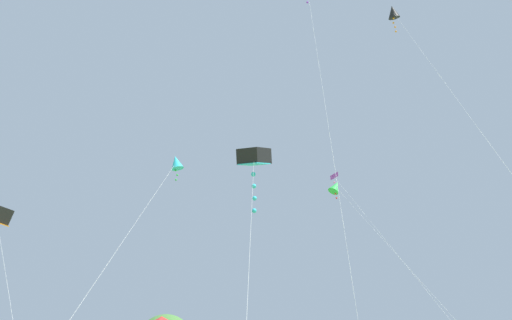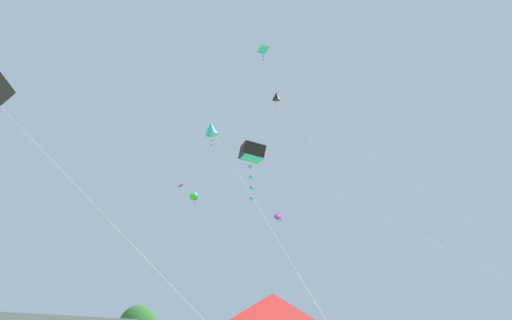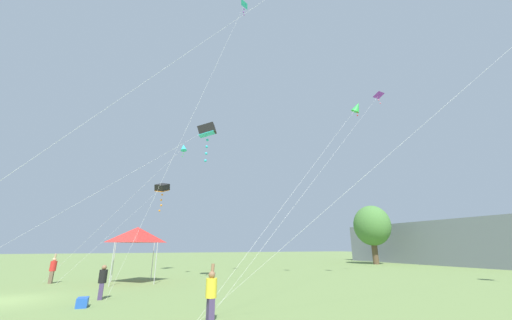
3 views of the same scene
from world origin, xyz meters
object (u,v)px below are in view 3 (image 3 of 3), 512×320
object	(u,v)px
person_yellow_shirt	(211,293)
kite_black_box_1	(207,131)
person_red_shirt	(53,269)
kite_cyan_diamond_5	(183,148)
kite_cyan_delta_4	(244,7)
kite_green_diamond_7	(357,107)
person_black_shirt	(102,281)
kite_black_box_3	(162,188)
kite_purple_delta_2	(377,96)
cooler_box	(82,302)
festival_tent	(137,235)

from	to	relation	value
person_yellow_shirt	kite_black_box_1	world-z (taller)	kite_black_box_1
person_red_shirt	kite_cyan_diamond_5	distance (m)	12.92
kite_black_box_1	kite_cyan_delta_4	world-z (taller)	kite_cyan_delta_4
person_red_shirt	kite_green_diamond_7	distance (m)	27.02
person_yellow_shirt	kite_cyan_diamond_5	xyz separation A→B (m)	(-13.73, 0.68, 9.93)
person_black_shirt	kite_black_box_3	world-z (taller)	kite_black_box_3
person_yellow_shirt	kite_purple_delta_2	distance (m)	23.90
kite_purple_delta_2	kite_black_box_3	distance (m)	23.83
kite_cyan_delta_4	kite_black_box_3	bearing A→B (deg)	-163.55
cooler_box	kite_cyan_diamond_5	size ratio (longest dim) A/B	0.06
kite_black_box_3	kite_purple_delta_2	bearing A→B (deg)	49.85
cooler_box	kite_green_diamond_7	world-z (taller)	kite_green_diamond_7
person_red_shirt	kite_green_diamond_7	bearing A→B (deg)	54.39
festival_tent	kite_black_box_1	bearing A→B (deg)	58.68
kite_black_box_3	kite_cyan_delta_4	size ratio (longest dim) A/B	0.40
person_black_shirt	kite_cyan_diamond_5	bearing A→B (deg)	-155.64
person_yellow_shirt	kite_black_box_1	bearing A→B (deg)	-5.98
festival_tent	kite_black_box_1	xyz separation A→B (m)	(2.58, 4.24, 8.09)
festival_tent	cooler_box	size ratio (longest dim) A/B	5.88
cooler_box	person_red_shirt	xyz separation A→B (m)	(-10.30, -3.17, 0.77)
person_black_shirt	cooler_box	bearing A→B (deg)	38.66
person_yellow_shirt	kite_green_diamond_7	world-z (taller)	kite_green_diamond_7
kite_black_box_3	kite_green_diamond_7	world-z (taller)	kite_green_diamond_7
kite_black_box_3	person_yellow_shirt	bearing A→B (deg)	0.23
kite_cyan_diamond_5	kite_black_box_3	bearing A→B (deg)	-174.22
cooler_box	kite_green_diamond_7	xyz separation A→B (m)	(-2.04, 18.81, 14.13)
kite_black_box_1	kite_black_box_3	xyz separation A→B (m)	(-10.91, -2.05, -2.85)
person_black_shirt	kite_cyan_delta_4	distance (m)	22.71
kite_black_box_1	kite_purple_delta_2	size ratio (longest dim) A/B	0.83
kite_purple_delta_2	kite_black_box_3	world-z (taller)	kite_purple_delta_2
cooler_box	person_red_shirt	distance (m)	10.81
kite_cyan_delta_4	person_yellow_shirt	bearing A→B (deg)	-26.96
cooler_box	person_black_shirt	xyz separation A→B (m)	(-1.77, 0.56, 0.67)
person_yellow_shirt	cooler_box	bearing A→B (deg)	47.55
festival_tent	person_yellow_shirt	distance (m)	13.44
kite_black_box_3	kite_cyan_diamond_5	size ratio (longest dim) A/B	0.82
festival_tent	kite_black_box_1	world-z (taller)	kite_black_box_1
kite_black_box_3	cooler_box	bearing A→B (deg)	-14.43
festival_tent	kite_purple_delta_2	xyz separation A→B (m)	(6.25, 19.48, 12.73)
festival_tent	person_black_shirt	size ratio (longest dim) A/B	2.43
festival_tent	person_red_shirt	bearing A→B (deg)	-110.63
person_red_shirt	kite_cyan_delta_4	xyz separation A→B (m)	(7.27, 11.48, 21.20)
kite_black_box_3	person_black_shirt	bearing A→B (deg)	-14.06
kite_black_box_1	kite_cyan_diamond_5	distance (m)	3.57
cooler_box	kite_purple_delta_2	xyz separation A→B (m)	(-2.07, 21.58, 15.87)
kite_black_box_3	kite_green_diamond_7	distance (m)	21.39
kite_black_box_1	kite_green_diamond_7	bearing A→B (deg)	73.50
kite_cyan_diamond_5	kite_purple_delta_2	bearing A→B (deg)	67.16
kite_cyan_delta_4	person_red_shirt	bearing A→B (deg)	-122.35
festival_tent	kite_purple_delta_2	size ratio (longest dim) A/B	0.22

